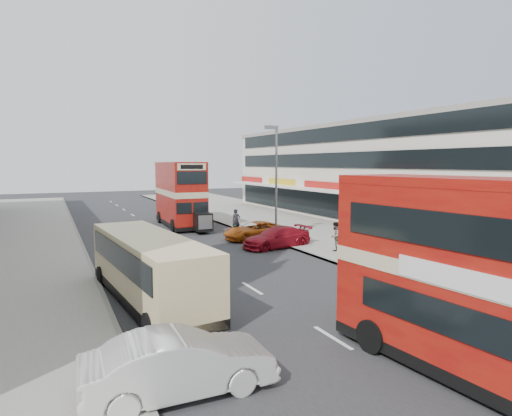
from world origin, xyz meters
TOP-DOWN VIEW (x-y plane):
  - ground at (0.00, 0.00)m, footprint 160.00×160.00m
  - road_surface at (0.00, 20.00)m, footprint 12.00×90.00m
  - pavement_right at (12.00, 20.00)m, footprint 12.00×90.00m
  - kerb_left at (-6.10, 20.00)m, footprint 0.20×90.00m
  - kerb_right at (6.10, 20.00)m, footprint 0.20×90.00m
  - commercial_row at (19.95, 22.00)m, footprint 9.90×46.20m
  - street_lamp at (6.52, 18.00)m, footprint 1.00×0.20m
  - bus_main at (1.80, -1.77)m, footprint 3.26×9.13m
  - bus_second at (2.37, 27.82)m, footprint 3.11×9.97m
  - coach at (-4.48, 8.12)m, footprint 3.25×9.54m
  - car_left_front at (-5.27, 0.84)m, footprint 4.65×1.76m
  - car_right_a at (5.36, 15.63)m, footprint 4.90×2.42m
  - car_right_b at (5.40, 19.00)m, footprint 4.86×2.55m
  - pedestrian_near at (7.81, 12.58)m, footprint 0.80×0.70m
  - cyclist at (4.51, 20.38)m, footprint 0.73×1.96m

SIDE VIEW (x-z plane):
  - ground at x=0.00m, z-range 0.00..0.00m
  - road_surface at x=0.00m, z-range 0.00..0.01m
  - pavement_right at x=12.00m, z-range 0.00..0.15m
  - kerb_left at x=-6.10m, z-range -0.01..0.15m
  - kerb_right at x=6.10m, z-range -0.01..0.15m
  - car_right_b at x=5.40m, z-range 0.00..1.30m
  - car_right_a at x=5.36m, z-range 0.00..1.37m
  - cyclist at x=4.51m, z-range -0.36..1.77m
  - car_left_front at x=-5.27m, z-range 0.00..1.52m
  - pedestrian_near at x=7.81m, z-range 0.15..1.96m
  - coach at x=-4.48m, z-range 0.22..2.70m
  - bus_main at x=1.80m, z-range 0.13..5.12m
  - bus_second at x=2.37m, z-range 0.14..5.58m
  - commercial_row at x=19.95m, z-range 0.05..9.35m
  - street_lamp at x=6.52m, z-range 0.72..8.85m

